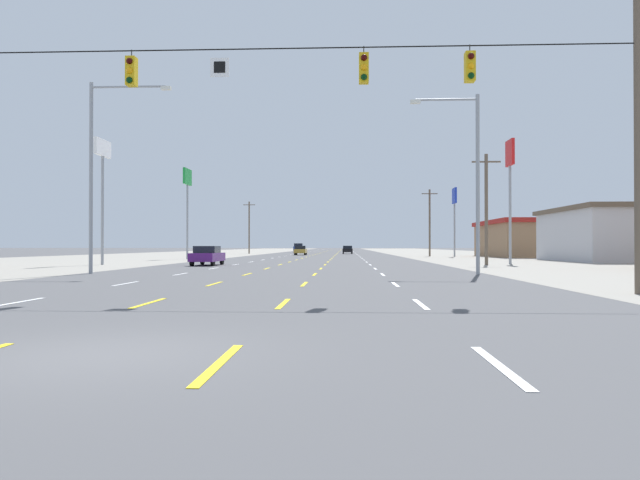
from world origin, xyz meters
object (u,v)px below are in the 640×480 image
Objects in this scene: suv_far_left_midfar at (299,248)px; pole_sign_left_row_2 at (187,188)px; sedan_inner_right_mid at (348,250)px; pole_sign_left_row_1 at (103,168)px; pole_sign_right_row_1 at (510,170)px; sedan_inner_left_near at (301,250)px; streetlight_left_row_0 at (99,163)px; sedan_far_left_nearest at (207,255)px; streetlight_right_row_0 at (471,171)px; pole_sign_right_row_2 at (454,204)px.

suv_far_left_midfar is 66.54m from pole_sign_left_row_2.
sedan_inner_right_mid is at bearing -66.20° from suv_far_left_midfar.
pole_sign_left_row_1 is 19.15m from pole_sign_left_row_2.
pole_sign_right_row_1 is (13.28, -55.86, 7.00)m from sedan_inner_right_mid.
sedan_inner_left_near is at bearing -84.88° from suv_far_left_midfar.
pole_sign_right_row_1 is (24.15, -80.50, 6.72)m from suv_far_left_midfar.
streetlight_left_row_0 is (-13.40, -74.32, 5.13)m from sedan_inner_right_mid.
streetlight_left_row_0 reaches higher than sedan_inner_left_near.
sedan_far_left_nearest is 0.48× the size of streetlight_right_row_0.
sedan_inner_right_mid is 26.92m from suv_far_left_midfar.
sedan_far_left_nearest is 62.19m from sedan_inner_right_mid.
pole_sign_left_row_1 is 15.29m from streetlight_left_row_0.
pole_sign_left_row_2 reaches higher than sedan_inner_right_mid.
pole_sign_right_row_1 is (31.14, -14.68, -0.10)m from pole_sign_left_row_2.
sedan_inner_left_near is 0.44× the size of streetlight_left_row_0.
sedan_inner_right_mid is 0.44× the size of streetlight_left_row_0.
sedan_inner_right_mid is (10.76, 61.25, 0.00)m from sedan_far_left_nearest.
suv_far_left_midfar is (-10.87, 24.63, 0.27)m from sedan_inner_right_mid.
sedan_inner_left_near is at bearing 116.17° from pole_sign_right_row_1.
sedan_far_left_nearest is 22.44m from pole_sign_left_row_2.
suv_far_left_midfar is 0.50× the size of pole_sign_left_row_1.
pole_sign_left_row_2 is (-10.43, -27.47, 7.10)m from sedan_inner_left_near.
pole_sign_right_row_2 reaches higher than sedan_inner_right_mid.
sedan_inner_right_mid is 0.92× the size of suv_far_left_midfar.
sedan_inner_left_near is 15.60m from sedan_inner_right_mid.
streetlight_right_row_0 is at bearing -37.75° from sedan_far_left_nearest.
sedan_far_left_nearest is at bearing 142.25° from streetlight_right_row_0.
pole_sign_left_row_2 reaches higher than sedan_inner_left_near.
streetlight_right_row_0 is (25.36, -14.04, -2.18)m from pole_sign_left_row_1.
pole_sign_left_row_2 is at bearing 154.76° from pole_sign_right_row_1.
pole_sign_left_row_1 is 29.06m from streetlight_right_row_0.
streetlight_right_row_0 is (16.98, -98.95, 4.31)m from suv_far_left_midfar.
pole_sign_left_row_1 is (-8.37, -84.91, 6.50)m from suv_far_left_midfar.
pole_sign_left_row_1 is (-8.48, 0.97, 6.77)m from sedan_far_left_nearest.
pole_sign_left_row_1 is (-11.81, -46.56, 6.77)m from sedan_inner_left_near.
sedan_far_left_nearest is 0.92× the size of suv_far_left_midfar.
pole_sign_left_row_2 is 33.49m from streetlight_left_row_0.
pole_sign_right_row_1 is at bearing -73.30° from suv_far_left_midfar.
sedan_far_left_nearest is 21.83m from streetlight_right_row_0.
sedan_inner_left_near is 47.48m from pole_sign_right_row_1.
streetlight_left_row_0 is at bearing -95.63° from sedan_inner_left_near.
pole_sign_left_row_2 is (-7.10, 20.06, 7.10)m from sedan_far_left_nearest.
pole_sign_left_row_2 is at bearing -110.79° from sedan_inner_left_near.
pole_sign_right_row_1 is (24.04, 5.38, 7.00)m from sedan_far_left_nearest.
pole_sign_right_row_1 is (32.52, 4.41, 0.23)m from pole_sign_left_row_1.
streetlight_left_row_0 reaches higher than pole_sign_left_row_1.
suv_far_left_midfar is at bearing 88.53° from streetlight_left_row_0.
sedan_inner_right_mid is 75.69m from streetlight_left_row_0.
streetlight_right_row_0 reaches higher than sedan_far_left_nearest.
sedan_inner_left_near is 26.18m from pole_sign_right_row_2.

